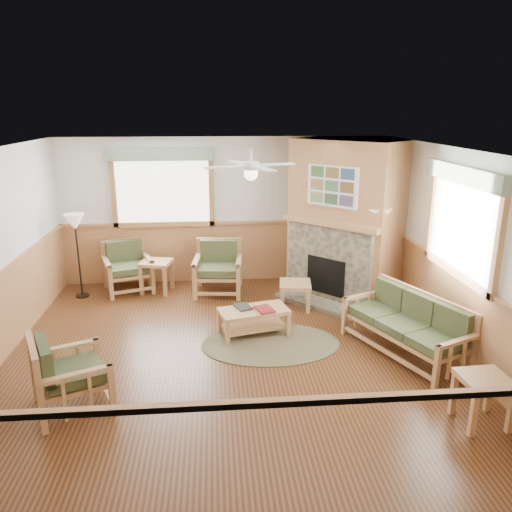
{
  "coord_description": "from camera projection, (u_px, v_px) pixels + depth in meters",
  "views": [
    {
      "loc": [
        -0.18,
        -6.13,
        3.2
      ],
      "look_at": [
        0.4,
        0.7,
        1.15
      ],
      "focal_mm": 35.0,
      "sensor_mm": 36.0,
      "label": 1
    }
  ],
  "objects": [
    {
      "name": "floor",
      "position": [
        231.0,
        353.0,
        6.79
      ],
      "size": [
        6.0,
        6.0,
        0.01
      ],
      "primitive_type": "cube",
      "color": "#502C16",
      "rests_on": "ground"
    },
    {
      "name": "ceiling",
      "position": [
        228.0,
        150.0,
        6.01
      ],
      "size": [
        6.0,
        6.0,
        0.01
      ],
      "primitive_type": "cube",
      "color": "white",
      "rests_on": "floor"
    },
    {
      "name": "wall_back",
      "position": [
        224.0,
        211.0,
        9.26
      ],
      "size": [
        6.0,
        0.02,
        2.7
      ],
      "primitive_type": "cube",
      "color": "white",
      "rests_on": "floor"
    },
    {
      "name": "wall_front",
      "position": [
        244.0,
        379.0,
        3.53
      ],
      "size": [
        6.0,
        0.02,
        2.7
      ],
      "primitive_type": "cube",
      "color": "white",
      "rests_on": "floor"
    },
    {
      "name": "wall_right",
      "position": [
        455.0,
        252.0,
        6.64
      ],
      "size": [
        0.02,
        6.0,
        2.7
      ],
      "primitive_type": "cube",
      "color": "white",
      "rests_on": "floor"
    },
    {
      "name": "wainscot",
      "position": [
        231.0,
        315.0,
        6.63
      ],
      "size": [
        6.0,
        6.0,
        1.1
      ],
      "primitive_type": null,
      "color": "#B07948",
      "rests_on": "floor"
    },
    {
      "name": "fireplace",
      "position": [
        345.0,
        220.0,
        8.52
      ],
      "size": [
        3.11,
        3.11,
        2.7
      ],
      "primitive_type": null,
      "rotation": [
        0.0,
        0.0,
        -0.79
      ],
      "color": "#B07948",
      "rests_on": "floor"
    },
    {
      "name": "window_back",
      "position": [
        161.0,
        147.0,
        8.79
      ],
      "size": [
        1.9,
        0.16,
        1.5
      ],
      "primitive_type": null,
      "color": "white",
      "rests_on": "wall_back"
    },
    {
      "name": "window_right",
      "position": [
        470.0,
        164.0,
        6.11
      ],
      "size": [
        0.16,
        1.9,
        1.5
      ],
      "primitive_type": null,
      "color": "white",
      "rests_on": "wall_right"
    },
    {
      "name": "ceiling_fan",
      "position": [
        251.0,
        151.0,
        6.33
      ],
      "size": [
        1.59,
        1.59,
        0.36
      ],
      "primitive_type": null,
      "rotation": [
        0.0,
        0.0,
        0.35
      ],
      "color": "white",
      "rests_on": "ceiling"
    },
    {
      "name": "sofa",
      "position": [
        405.0,
        325.0,
        6.65
      ],
      "size": [
        1.92,
        1.38,
        0.82
      ],
      "primitive_type": null,
      "rotation": [
        0.0,
        0.0,
        -1.16
      ],
      "color": "tan",
      "rests_on": "floor"
    },
    {
      "name": "armchair_back_left",
      "position": [
        128.0,
        267.0,
        8.95
      ],
      "size": [
        1.01,
        1.01,
        0.89
      ],
      "primitive_type": null,
      "rotation": [
        0.0,
        0.0,
        0.34
      ],
      "color": "tan",
      "rests_on": "floor"
    },
    {
      "name": "armchair_back_right",
      "position": [
        218.0,
        268.0,
        8.83
      ],
      "size": [
        0.89,
        0.89,
        0.92
      ],
      "primitive_type": null,
      "rotation": [
        0.0,
        0.0,
        -0.09
      ],
      "color": "tan",
      "rests_on": "floor"
    },
    {
      "name": "armchair_left",
      "position": [
        71.0,
        373.0,
        5.43
      ],
      "size": [
        1.0,
        1.0,
        0.85
      ],
      "primitive_type": null,
      "rotation": [
        0.0,
        0.0,
        1.99
      ],
      "color": "tan",
      "rests_on": "floor"
    },
    {
      "name": "coffee_table",
      "position": [
        254.0,
        322.0,
        7.27
      ],
      "size": [
        1.08,
        0.72,
        0.4
      ],
      "primitive_type": null,
      "rotation": [
        0.0,
        0.0,
        0.25
      ],
      "color": "tan",
      "rests_on": "floor"
    },
    {
      "name": "end_table_chairs",
      "position": [
        157.0,
        276.0,
        8.94
      ],
      "size": [
        0.61,
        0.6,
        0.58
      ],
      "primitive_type": null,
      "rotation": [
        0.0,
        0.0,
        -0.22
      ],
      "color": "tan",
      "rests_on": "floor"
    },
    {
      "name": "end_table_sofa",
      "position": [
        482.0,
        400.0,
        5.19
      ],
      "size": [
        0.51,
        0.49,
        0.55
      ],
      "primitive_type": null,
      "rotation": [
        0.0,
        0.0,
        0.05
      ],
      "color": "tan",
      "rests_on": "floor"
    },
    {
      "name": "footstool",
      "position": [
        295.0,
        295.0,
        8.23
      ],
      "size": [
        0.57,
        0.57,
        0.44
      ],
      "primitive_type": null,
      "rotation": [
        0.0,
        0.0,
        -0.13
      ],
      "color": "tan",
      "rests_on": "floor"
    },
    {
      "name": "braided_rug",
      "position": [
        271.0,
        344.0,
        7.02
      ],
      "size": [
        2.16,
        2.16,
        0.01
      ],
      "primitive_type": "cylinder",
      "rotation": [
        0.0,
        0.0,
        -0.12
      ],
      "color": "brown",
      "rests_on": "floor"
    },
    {
      "name": "floor_lamp_left",
      "position": [
        78.0,
        256.0,
        8.57
      ],
      "size": [
        0.42,
        0.42,
        1.49
      ],
      "primitive_type": null,
      "rotation": [
        0.0,
        0.0,
        0.28
      ],
      "color": "black",
      "rests_on": "floor"
    },
    {
      "name": "floor_lamp_right",
      "position": [
        376.0,
        260.0,
        7.99
      ],
      "size": [
        0.47,
        0.47,
        1.7
      ],
      "primitive_type": null,
      "rotation": [
        0.0,
        0.0,
        -0.25
      ],
      "color": "black",
      "rests_on": "floor"
    },
    {
      "name": "book_red",
      "position": [
        264.0,
        308.0,
        7.17
      ],
      "size": [
        0.3,
        0.35,
        0.03
      ],
      "primitive_type": "cube",
      "rotation": [
        0.0,
        0.0,
        0.31
      ],
      "color": "maroon",
      "rests_on": "coffee_table"
    },
    {
      "name": "book_dark",
      "position": [
        243.0,
        306.0,
        7.26
      ],
      "size": [
        0.29,
        0.33,
        0.03
      ],
      "primitive_type": "cube",
      "rotation": [
        0.0,
        0.0,
        0.39
      ],
      "color": "#272720",
      "rests_on": "coffee_table"
    }
  ]
}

